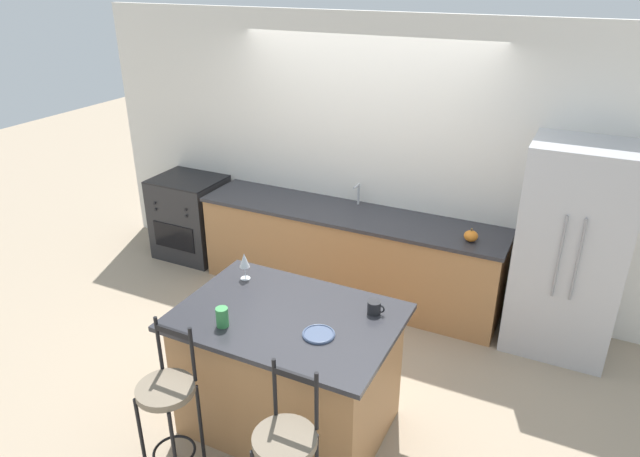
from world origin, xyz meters
name	(u,v)px	position (x,y,z in m)	size (l,w,h in m)	color
ground_plane	(332,309)	(0.00, 0.00, 0.00)	(18.00, 18.00, 0.00)	tan
wall_back	(364,157)	(0.00, 0.72, 1.35)	(6.00, 0.07, 2.70)	silver
back_counter	(349,252)	(0.00, 0.39, 0.45)	(3.05, 0.70, 0.89)	#A87547
sink_faucet	(358,192)	(0.00, 0.59, 1.03)	(0.02, 0.13, 0.22)	#ADAFB5
kitchen_island	(289,371)	(0.36, -1.51, 0.47)	(1.48, 1.03, 0.94)	#A87547
refrigerator	(570,251)	(1.99, 0.37, 0.92)	(0.84, 0.69, 1.84)	#BCBCC1
oven_range	(191,217)	(-1.95, 0.39, 0.46)	(0.74, 0.65, 0.93)	#28282B
bar_stool_near	(169,404)	(-0.06, -2.26, 0.61)	(0.36, 0.36, 1.13)	black
bar_stool_far	(286,455)	(0.79, -2.30, 0.61)	(0.36, 0.36, 1.13)	black
dinner_plate	(319,334)	(0.66, -1.62, 0.94)	(0.21, 0.21, 0.02)	#425170
wine_glass	(244,261)	(-0.15, -1.22, 1.08)	(0.08, 0.08, 0.21)	white
coffee_mug	(374,307)	(0.88, -1.23, 0.98)	(0.12, 0.09, 0.09)	#232326
tumbler_cup	(222,317)	(0.05, -1.80, 1.00)	(0.08, 0.08, 0.13)	#3D934C
pumpkin_decoration	(471,236)	(1.20, 0.26, 0.94)	(0.12, 0.12, 0.12)	orange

